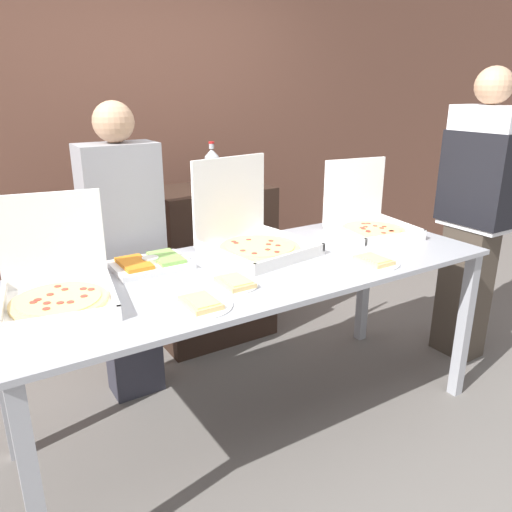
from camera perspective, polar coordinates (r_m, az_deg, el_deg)
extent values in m
plane|color=slate|center=(2.81, 0.00, -18.35)|extent=(16.00, 16.00, 0.00)
cube|color=brown|center=(3.80, -14.21, 13.81)|extent=(10.00, 0.06, 2.80)
cube|color=#A8AAB2|center=(2.38, 0.00, -1.42)|extent=(2.34, 0.89, 0.02)
cube|color=#A8AAB2|center=(1.97, -24.16, -23.38)|extent=(0.06, 0.06, 0.86)
cube|color=#A8AAB2|center=(3.03, 22.68, -7.44)|extent=(0.06, 0.06, 0.86)
cube|color=#A8AAB2|center=(2.62, -26.96, -12.41)|extent=(0.06, 0.06, 0.86)
cube|color=#A8AAB2|center=(3.49, 12.23, -2.88)|extent=(0.06, 0.06, 0.86)
cube|color=white|center=(2.95, 13.22, 2.53)|extent=(0.47, 0.47, 0.02)
cube|color=white|center=(2.79, 15.66, 2.06)|extent=(0.41, 0.08, 0.04)
cube|color=white|center=(2.83, 10.05, 2.70)|extent=(0.08, 0.41, 0.04)
cube|color=white|center=(3.06, 16.24, 3.46)|extent=(0.08, 0.41, 0.04)
cube|color=white|center=(3.07, 11.14, 7.26)|extent=(0.41, 0.08, 0.39)
cylinder|color=#E5C17A|center=(2.94, 13.25, 2.89)|extent=(0.36, 0.36, 0.02)
cylinder|color=#F4D67F|center=(2.94, 13.27, 3.10)|extent=(0.31, 0.31, 0.00)
cylinder|color=#C13D2D|center=(2.98, 14.43, 3.28)|extent=(0.03, 0.03, 0.00)
cylinder|color=#C13D2D|center=(2.98, 13.45, 3.37)|extent=(0.03, 0.03, 0.00)
cylinder|color=#C13D2D|center=(3.03, 12.72, 3.65)|extent=(0.03, 0.03, 0.00)
cylinder|color=#C13D2D|center=(3.02, 12.19, 3.65)|extent=(0.03, 0.03, 0.00)
cylinder|color=#C13D2D|center=(2.95, 12.41, 3.29)|extent=(0.03, 0.03, 0.00)
cylinder|color=#C13D2D|center=(2.93, 12.01, 3.18)|extent=(0.03, 0.03, 0.00)
cylinder|color=#C13D2D|center=(2.91, 12.20, 3.06)|extent=(0.03, 0.03, 0.00)
cylinder|color=#C13D2D|center=(2.87, 12.68, 2.81)|extent=(0.03, 0.03, 0.00)
cylinder|color=#C13D2D|center=(2.85, 12.68, 2.72)|extent=(0.03, 0.03, 0.00)
cylinder|color=#C13D2D|center=(2.85, 14.38, 2.58)|extent=(0.03, 0.03, 0.00)
cylinder|color=#C13D2D|center=(2.90, 15.27, 2.80)|extent=(0.03, 0.03, 0.00)
cylinder|color=#C13D2D|center=(2.90, 15.17, 2.78)|extent=(0.03, 0.03, 0.00)
cylinder|color=#C13D2D|center=(2.95, 14.15, 3.12)|extent=(0.03, 0.03, 0.00)
cube|color=white|center=(2.55, 0.42, 0.52)|extent=(0.53, 0.53, 0.02)
cube|color=white|center=(2.39, 4.01, -0.10)|extent=(0.47, 0.09, 0.04)
cube|color=white|center=(2.41, -3.64, 0.08)|extent=(0.09, 0.47, 0.04)
cube|color=white|center=(2.69, 4.06, 2.12)|extent=(0.09, 0.47, 0.04)
cube|color=white|center=(2.67, -3.02, 6.52)|extent=(0.47, 0.09, 0.45)
cylinder|color=#E5C17A|center=(2.55, 0.42, 0.92)|extent=(0.41, 0.41, 0.02)
cylinder|color=#F4D67F|center=(2.55, 0.42, 1.16)|extent=(0.36, 0.36, 0.00)
cylinder|color=#C13D2D|center=(2.56, 1.43, 1.35)|extent=(0.03, 0.03, 0.00)
cylinder|color=#C13D2D|center=(2.62, 1.71, 1.75)|extent=(0.03, 0.03, 0.00)
cylinder|color=#C13D2D|center=(2.64, -0.86, 1.90)|extent=(0.03, 0.03, 0.00)
cylinder|color=#C13D2D|center=(2.61, -2.58, 1.67)|extent=(0.03, 0.03, 0.00)
cylinder|color=#C13D2D|center=(2.59, -2.28, 1.51)|extent=(0.03, 0.03, 0.00)
cylinder|color=#C13D2D|center=(2.47, -1.52, 0.63)|extent=(0.03, 0.03, 0.00)
cylinder|color=#C13D2D|center=(2.42, -0.20, 0.31)|extent=(0.03, 0.03, 0.00)
cylinder|color=#C13D2D|center=(2.48, 1.34, 0.75)|extent=(0.03, 0.03, 0.00)
cylinder|color=#C13D2D|center=(2.45, 2.40, 0.47)|extent=(0.03, 0.03, 0.00)
cylinder|color=#C13D2D|center=(2.55, 2.52, 1.22)|extent=(0.03, 0.03, 0.00)
cube|color=white|center=(2.08, -21.50, -5.31)|extent=(0.48, 0.48, 0.02)
cube|color=white|center=(1.88, -21.40, -6.81)|extent=(0.41, 0.09, 0.04)
cube|color=white|center=(2.08, -27.07, -5.20)|extent=(0.09, 0.41, 0.04)
cube|color=white|center=(2.07, -16.13, -3.85)|extent=(0.09, 0.41, 0.04)
cube|color=white|center=(2.21, -22.33, 1.75)|extent=(0.41, 0.09, 0.39)
cylinder|color=#E5C17A|center=(2.07, -21.56, -4.83)|extent=(0.36, 0.36, 0.02)
cylinder|color=#F4D67F|center=(2.07, -21.60, -4.55)|extent=(0.31, 0.31, 0.00)
cylinder|color=#C13D2D|center=(2.11, -18.32, -3.63)|extent=(0.03, 0.03, 0.00)
cylinder|color=#C13D2D|center=(2.12, -19.13, -3.55)|extent=(0.03, 0.03, 0.00)
cylinder|color=#C13D2D|center=(2.14, -21.00, -3.57)|extent=(0.03, 0.03, 0.00)
cylinder|color=#C13D2D|center=(2.18, -21.72, -3.23)|extent=(0.03, 0.03, 0.00)
cylinder|color=#C13D2D|center=(2.11, -22.48, -4.08)|extent=(0.03, 0.03, 0.00)
cylinder|color=#C13D2D|center=(2.08, -23.67, -4.59)|extent=(0.03, 0.03, 0.00)
cylinder|color=#C13D2D|center=(2.06, -24.11, -4.84)|extent=(0.03, 0.03, 0.00)
cylinder|color=#C13D2D|center=(2.04, -22.79, -4.98)|extent=(0.03, 0.03, 0.00)
cylinder|color=#C13D2D|center=(1.99, -22.85, -5.57)|extent=(0.03, 0.03, 0.00)
cylinder|color=#C13D2D|center=(2.02, -21.48, -5.00)|extent=(0.03, 0.03, 0.00)
cylinder|color=#C13D2D|center=(2.01, -20.45, -4.95)|extent=(0.03, 0.03, 0.00)
cylinder|color=#C13D2D|center=(2.05, -19.07, -4.35)|extent=(0.03, 0.03, 0.00)
cylinder|color=white|center=(1.96, -6.33, -5.68)|extent=(0.25, 0.25, 0.01)
cube|color=#E5C17A|center=(1.96, -6.34, -5.34)|extent=(0.12, 0.17, 0.02)
cube|color=#F4D67F|center=(1.94, -6.19, -5.15)|extent=(0.09, 0.12, 0.01)
cylinder|color=white|center=(2.48, 13.29, -0.76)|extent=(0.25, 0.25, 0.01)
cube|color=#E5C17A|center=(2.48, 13.31, -0.48)|extent=(0.12, 0.17, 0.02)
cube|color=#F4D67F|center=(2.46, 13.54, -0.30)|extent=(0.09, 0.12, 0.01)
cylinder|color=white|center=(2.15, -2.41, -3.32)|extent=(0.20, 0.20, 0.01)
cube|color=#E5C17A|center=(2.15, -2.42, -3.00)|extent=(0.12, 0.17, 0.02)
cube|color=#F4D67F|center=(2.13, -2.25, -2.81)|extent=(0.09, 0.12, 0.01)
cube|color=white|center=(2.40, -11.94, -1.02)|extent=(0.35, 0.26, 0.03)
cube|color=orange|center=(2.37, -13.76, -0.83)|extent=(0.12, 0.21, 0.02)
cube|color=#8CC65B|center=(2.42, -10.23, -0.17)|extent=(0.12, 0.21, 0.02)
cylinder|color=white|center=(2.39, -11.98, -0.41)|extent=(0.08, 0.08, 0.02)
cube|color=black|center=(3.46, -5.12, -0.88)|extent=(0.78, 0.50, 1.07)
cylinder|color=#B7BCC1|center=(3.34, -5.03, 9.60)|extent=(0.09, 0.09, 0.20)
cone|color=#B7BCC1|center=(3.33, -5.09, 11.69)|extent=(0.09, 0.09, 0.05)
cylinder|color=#B7BCC1|center=(3.32, -5.11, 12.41)|extent=(0.03, 0.03, 0.03)
cylinder|color=red|center=(3.32, -5.12, 12.80)|extent=(0.04, 0.04, 0.01)
cylinder|color=silver|center=(3.15, -3.82, 8.36)|extent=(0.07, 0.07, 0.12)
cylinder|color=silver|center=(3.14, -3.84, 9.47)|extent=(0.06, 0.06, 0.00)
cylinder|color=red|center=(3.42, -0.50, 9.24)|extent=(0.07, 0.07, 0.12)
cylinder|color=silver|center=(3.41, -0.50, 10.27)|extent=(0.06, 0.06, 0.00)
cube|color=#2D2D38|center=(2.95, -13.99, -8.08)|extent=(0.28, 0.20, 0.78)
cube|color=#99999E|center=(2.71, -15.18, 5.55)|extent=(0.40, 0.22, 0.64)
sphere|color=tan|center=(2.65, -15.99, 14.53)|extent=(0.21, 0.21, 0.21)
cube|color=#473D33|center=(3.51, 22.65, -3.78)|extent=(0.20, 0.28, 0.87)
cube|color=white|center=(3.31, 24.40, 9.09)|extent=(0.22, 0.40, 0.73)
cube|color=black|center=(3.32, 24.27, 8.10)|extent=(0.24, 0.42, 0.55)
sphere|color=tan|center=(3.28, 25.55, 17.18)|extent=(0.21, 0.21, 0.21)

